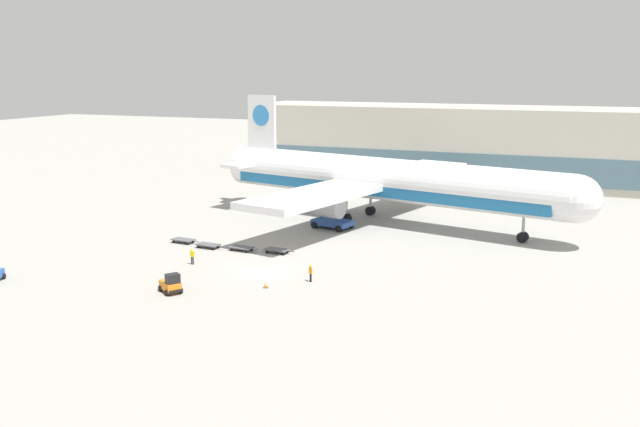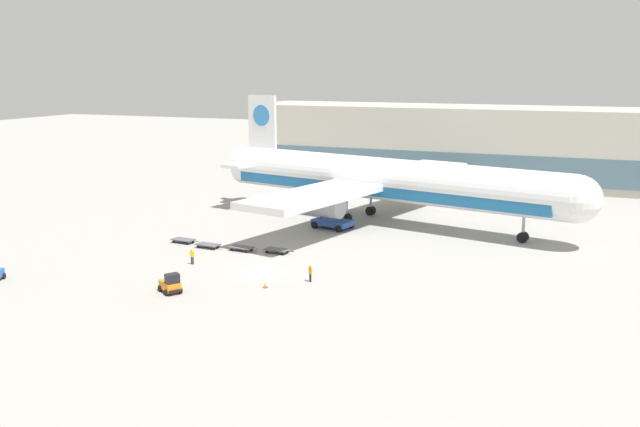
{
  "view_description": "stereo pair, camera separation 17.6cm",
  "coord_description": "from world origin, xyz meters",
  "views": [
    {
      "loc": [
        32.92,
        -64.34,
        21.11
      ],
      "look_at": [
        1.36,
        12.87,
        4.0
      ],
      "focal_mm": 40.0,
      "sensor_mm": 36.0,
      "label": 1
    },
    {
      "loc": [
        33.09,
        -64.27,
        21.11
      ],
      "look_at": [
        1.36,
        12.87,
        4.0
      ],
      "focal_mm": 40.0,
      "sensor_mm": 36.0,
      "label": 2
    }
  ],
  "objects": [
    {
      "name": "baggage_tug_foreground",
      "position": [
        -4.89,
        -9.44,
        0.88
      ],
      "size": [
        2.81,
        2.59,
        2.0
      ],
      "rotation": [
        0.0,
        0.0,
        -0.59
      ],
      "color": "orange",
      "rests_on": "ground_plane"
    },
    {
      "name": "baggage_dolly_second",
      "position": [
        -10.61,
        6.88,
        0.39
      ],
      "size": [
        3.75,
        1.73,
        0.48
      ],
      "rotation": [
        0.0,
        0.0,
        -0.08
      ],
      "color": "#56565B",
      "rests_on": "ground_plane"
    },
    {
      "name": "baggage_dolly_lead",
      "position": [
        -14.74,
        7.9,
        0.39
      ],
      "size": [
        3.75,
        1.73,
        0.48
      ],
      "rotation": [
        0.0,
        0.0,
        -0.08
      ],
      "color": "#56565B",
      "rests_on": "ground_plane"
    },
    {
      "name": "scissor_lift_loader",
      "position": [
        -0.75,
        22.52,
        2.04
      ],
      "size": [
        5.75,
        4.37,
        5.35
      ],
      "rotation": [
        0.0,
        0.0,
        -0.23
      ],
      "color": "#284C99",
      "rests_on": "ground_plane"
    },
    {
      "name": "ground_crew_near",
      "position": [
        -8.46,
        -0.01,
        1.04
      ],
      "size": [
        0.57,
        0.23,
        1.76
      ],
      "rotation": [
        0.0,
        0.0,
        6.25
      ],
      "color": "black",
      "rests_on": "ground_plane"
    },
    {
      "name": "baggage_dolly_third",
      "position": [
        -6.28,
        7.23,
        0.39
      ],
      "size": [
        3.75,
        1.73,
        0.48
      ],
      "rotation": [
        0.0,
        0.0,
        -0.08
      ],
      "color": "#56565B",
      "rests_on": "ground_plane"
    },
    {
      "name": "ground_crew_far",
      "position": [
        6.04,
        -1.06,
        1.05
      ],
      "size": [
        0.43,
        0.43,
        1.77
      ],
      "rotation": [
        0.0,
        0.0,
        2.37
      ],
      "color": "black",
      "rests_on": "ground_plane"
    },
    {
      "name": "ground_plane",
      "position": [
        0.0,
        0.0,
        0.0
      ],
      "size": [
        400.0,
        400.0,
        0.0
      ],
      "primitive_type": "plane",
      "color": "#9E9B93"
    },
    {
      "name": "traffic_cone_near",
      "position": [
        2.74,
        -4.57,
        0.31
      ],
      "size": [
        0.4,
        0.4,
        0.63
      ],
      "color": "black",
      "rests_on": "ground_plane"
    },
    {
      "name": "baggage_dolly_trail",
      "position": [
        -1.96,
        7.85,
        0.39
      ],
      "size": [
        3.75,
        1.73,
        0.48
      ],
      "rotation": [
        0.0,
        0.0,
        -0.08
      ],
      "color": "#56565B",
      "rests_on": "ground_plane"
    },
    {
      "name": "airplane_main",
      "position": [
        3.76,
        28.78,
        5.84
      ],
      "size": [
        57.19,
        48.56,
        17.0
      ],
      "rotation": [
        0.0,
        0.0,
        -0.23
      ],
      "color": "white",
      "rests_on": "ground_plane"
    },
    {
      "name": "terminal_building",
      "position": [
        11.0,
        70.53,
        6.99
      ],
      "size": [
        90.0,
        18.2,
        14.0
      ],
      "color": "#BCB7A8",
      "rests_on": "ground_plane"
    }
  ]
}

